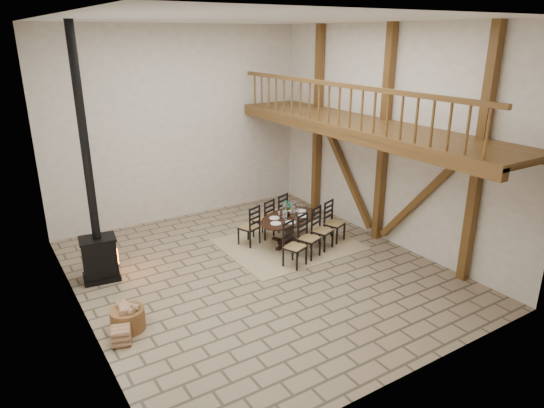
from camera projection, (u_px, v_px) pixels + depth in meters
ground at (259, 271)px, 10.26m from camera, size 8.00×8.00×0.00m
room_shell at (308, 124)px, 9.86m from camera, size 7.02×8.02×5.01m
rug at (289, 244)px, 11.55m from camera, size 3.00×2.50×0.02m
dining_table at (291, 231)px, 11.39m from camera, size 2.37×2.42×1.10m
wood_stove at (96, 229)px, 9.57m from camera, size 0.78×0.64×5.00m
log_basket at (128, 318)px, 8.20m from camera, size 0.57×0.57×0.48m
log_stack at (121, 336)px, 7.81m from camera, size 0.37×0.38×0.30m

